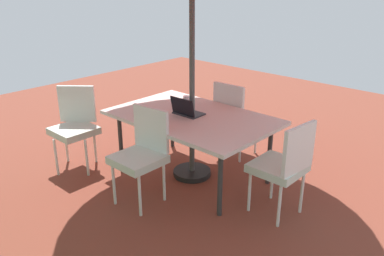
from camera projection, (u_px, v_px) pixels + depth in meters
name	position (u px, v px, depth m)	size (l,w,h in m)	color
ground_plane	(192.00, 175.00, 4.72)	(10.00, 10.00, 0.02)	brown
dining_table	(192.00, 120.00, 4.47)	(1.83, 1.17, 0.74)	silver
chair_west	(284.00, 164.00, 3.75)	(0.48, 0.47, 0.98)	silver
chair_northeast	(75.00, 124.00, 4.74)	(0.58, 0.59, 0.98)	silver
chair_south	(235.00, 115.00, 5.03)	(0.46, 0.47, 0.98)	silver
chair_north	(142.00, 152.00, 4.01)	(0.47, 0.48, 0.98)	silver
laptop	(187.00, 111.00, 4.45)	(0.33, 0.26, 0.21)	#2D2D33
cup	(186.00, 100.00, 4.81)	(0.08, 0.08, 0.10)	white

